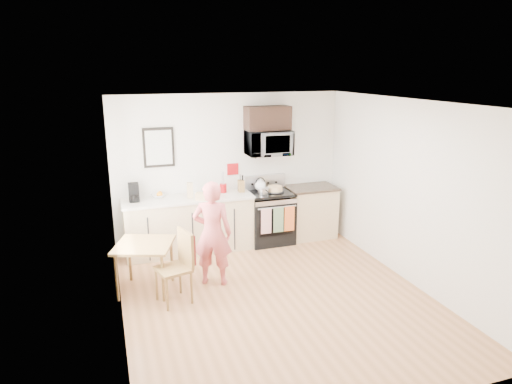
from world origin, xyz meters
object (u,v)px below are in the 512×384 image
object	(u,v)px
microwave	(268,143)
dining_table	(144,249)
range	(270,218)
chair	(182,256)
person	(212,233)
cake	(275,189)

from	to	relation	value
microwave	dining_table	xyz separation A→B (m)	(-2.27, -1.30, -1.15)
range	chair	xyz separation A→B (m)	(-1.82, -1.61, 0.18)
dining_table	chair	world-z (taller)	chair
microwave	chair	bearing A→B (deg)	-136.84
person	chair	size ratio (longest dim) A/B	1.58
person	microwave	bearing A→B (deg)	-111.18
range	microwave	bearing A→B (deg)	90.06
microwave	chair	size ratio (longest dim) A/B	0.79
range	cake	world-z (taller)	range
microwave	dining_table	world-z (taller)	microwave
microwave	cake	size ratio (longest dim) A/B	2.47
microwave	cake	world-z (taller)	microwave
person	chair	world-z (taller)	person
chair	dining_table	bearing A→B (deg)	121.51
microwave	chair	world-z (taller)	microwave
person	range	bearing A→B (deg)	-113.45
range	person	bearing A→B (deg)	-136.45
cake	chair	bearing A→B (deg)	-140.73
range	cake	bearing A→B (deg)	-35.85
range	dining_table	world-z (taller)	range
person	chair	distance (m)	0.61
range	dining_table	xyz separation A→B (m)	(-2.27, -1.19, 0.18)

